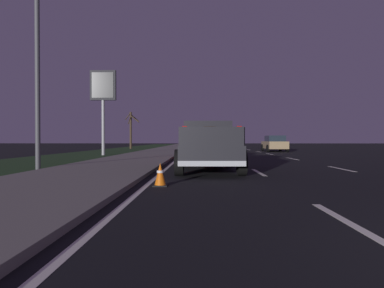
{
  "coord_description": "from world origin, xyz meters",
  "views": [
    {
      "loc": [
        -2.26,
        3.81,
        1.15
      ],
      "look_at": [
        11.16,
        4.14,
        0.97
      ],
      "focal_mm": 30.55,
      "sensor_mm": 36.0,
      "label": 1
    }
  ],
  "objects": [
    {
      "name": "street_light_near",
      "position": [
        9.81,
        9.59,
        4.77
      ],
      "size": [
        0.36,
        1.97,
        7.91
      ],
      "color": "#4C4C51",
      "rests_on": "ground"
    },
    {
      "name": "gas_price_sign",
      "position": [
        21.71,
        10.98,
        4.67
      ],
      "size": [
        0.27,
        1.9,
        6.27
      ],
      "color": "#99999E",
      "rests_on": "ground"
    },
    {
      "name": "sidewalk_shoulder",
      "position": [
        27.0,
        7.45,
        0.06
      ],
      "size": [
        108.0,
        4.0,
        0.12
      ],
      "primitive_type": "cube",
      "color": "slate",
      "rests_on": "ground"
    },
    {
      "name": "pickup_truck",
      "position": [
        10.03,
        3.5,
        0.98
      ],
      "size": [
        5.45,
        2.33,
        1.87
      ],
      "color": "#232328",
      "rests_on": "ground"
    },
    {
      "name": "traffic_cone_near",
      "position": [
        5.79,
        4.79,
        0.28
      ],
      "size": [
        0.36,
        0.36,
        0.58
      ],
      "color": "black",
      "rests_on": "ground"
    },
    {
      "name": "grass_verge",
      "position": [
        27.0,
        12.45,
        0.0
      ],
      "size": [
        108.0,
        6.0,
        0.01
      ],
      "primitive_type": "cube",
      "color": "#1E3819",
      "rests_on": "ground"
    },
    {
      "name": "sedan_red",
      "position": [
        17.47,
        3.55,
        0.78
      ],
      "size": [
        4.42,
        2.05,
        1.54
      ],
      "color": "maroon",
      "rests_on": "ground"
    },
    {
      "name": "ground",
      "position": [
        27.0,
        0.0,
        0.0
      ],
      "size": [
        144.0,
        144.0,
        0.0
      ],
      "primitive_type": "plane",
      "color": "black"
    },
    {
      "name": "bare_tree_far",
      "position": [
        38.59,
        12.51,
        2.52
      ],
      "size": [
        1.96,
        1.77,
        4.63
      ],
      "color": "#423323",
      "rests_on": "ground"
    },
    {
      "name": "lane_markings",
      "position": [
        30.05,
        3.09,
        0.0
      ],
      "size": [
        108.0,
        7.04,
        0.01
      ],
      "color": "silver",
      "rests_on": "ground"
    },
    {
      "name": "sedan_tan",
      "position": [
        29.84,
        -3.48,
        0.78
      ],
      "size": [
        4.44,
        2.08,
        1.54
      ],
      "color": "#9E845B",
      "rests_on": "ground"
    }
  ]
}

